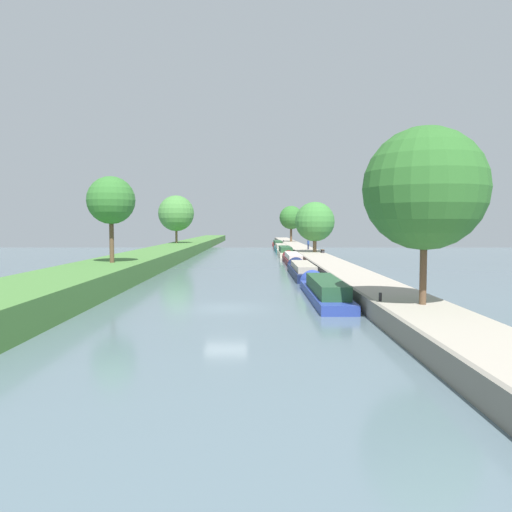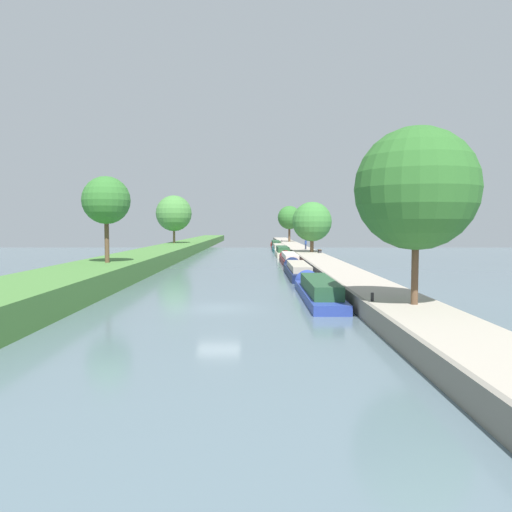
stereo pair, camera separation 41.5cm
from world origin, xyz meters
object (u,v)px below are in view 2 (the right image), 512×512
(narrowboat_red, at_px, (278,245))
(mooring_bollard_near, at_px, (375,297))
(person_walking, at_px, (308,244))
(mooring_bollard_far, at_px, (284,241))
(narrowboat_navy, at_px, (300,270))
(narrowboat_teal, at_px, (280,248))
(narrowboat_cream, at_px, (285,252))
(narrowboat_maroon, at_px, (291,259))
(park_bench, at_px, (322,250))
(narrowboat_blue, at_px, (320,290))

(narrowboat_red, xyz_separation_m, mooring_bollard_near, (1.75, -83.70, 0.54))
(mooring_bollard_near, bearing_deg, person_walking, 87.92)
(narrowboat_red, distance_m, person_walking, 28.58)
(narrowboat_red, height_order, person_walking, person_walking)
(person_walking, xyz_separation_m, mooring_bollard_far, (-2.01, 35.95, -0.65))
(narrowboat_navy, xyz_separation_m, narrowboat_teal, (0.15, 45.91, 0.02))
(narrowboat_cream, relative_size, mooring_bollard_far, 29.07)
(person_walking, distance_m, mooring_bollard_near, 55.44)
(narrowboat_maroon, distance_m, park_bench, 8.26)
(narrowboat_navy, height_order, mooring_bollard_near, mooring_bollard_near)
(narrowboat_blue, relative_size, narrowboat_navy, 0.97)
(narrowboat_teal, height_order, mooring_bollard_near, mooring_bollard_near)
(narrowboat_navy, distance_m, narrowboat_red, 60.79)
(narrowboat_blue, bearing_deg, person_walking, 85.28)
(narrowboat_red, bearing_deg, narrowboat_maroon, -90.04)
(narrowboat_cream, relative_size, person_walking, 7.88)
(narrowboat_red, xyz_separation_m, mooring_bollard_far, (1.75, 7.65, 0.54))
(narrowboat_red, relative_size, park_bench, 11.22)
(person_walking, bearing_deg, narrowboat_red, 97.57)
(narrowboat_teal, bearing_deg, narrowboat_navy, -90.18)
(narrowboat_red, bearing_deg, narrowboat_teal, -90.47)
(narrowboat_navy, distance_m, narrowboat_teal, 45.91)
(narrowboat_blue, distance_m, mooring_bollard_far, 83.71)
(narrowboat_blue, bearing_deg, narrowboat_teal, 89.94)
(narrowboat_cream, height_order, narrowboat_teal, narrowboat_cream)
(narrowboat_navy, relative_size, park_bench, 9.42)
(narrowboat_teal, distance_m, park_bench, 23.81)
(narrowboat_cream, xyz_separation_m, person_walking, (3.87, 0.95, 1.20))
(mooring_bollard_near, relative_size, park_bench, 0.30)
(mooring_bollard_near, bearing_deg, narrowboat_red, 91.20)
(person_walking, distance_m, mooring_bollard_far, 36.01)
(narrowboat_cream, distance_m, mooring_bollard_near, 54.48)
(park_bench, bearing_deg, narrowboat_blue, -97.47)
(park_bench, bearing_deg, mooring_bollard_near, -93.81)
(narrowboat_cream, height_order, narrowboat_red, narrowboat_red)
(narrowboat_maroon, xyz_separation_m, mooring_bollard_near, (1.77, -38.87, 0.62))
(narrowboat_blue, xyz_separation_m, narrowboat_maroon, (0.16, 31.20, -0.02))
(narrowboat_cream, bearing_deg, narrowboat_maroon, -89.71)
(mooring_bollard_near, bearing_deg, narrowboat_navy, 95.02)
(narrowboat_blue, distance_m, mooring_bollard_near, 7.92)
(narrowboat_blue, bearing_deg, mooring_bollard_far, 88.68)
(narrowboat_maroon, bearing_deg, mooring_bollard_near, -87.39)
(narrowboat_cream, xyz_separation_m, narrowboat_red, (0.11, 29.25, 0.01))
(park_bench, bearing_deg, narrowboat_red, 97.14)
(narrowboat_maroon, distance_m, narrowboat_teal, 29.96)
(narrowboat_maroon, bearing_deg, park_bench, 54.21)
(narrowboat_blue, xyz_separation_m, narrowboat_cream, (0.08, 46.78, 0.05))
(narrowboat_maroon, bearing_deg, narrowboat_blue, -90.29)
(narrowboat_teal, xyz_separation_m, mooring_bollard_far, (1.87, 22.52, 0.62))
(narrowboat_maroon, height_order, person_walking, person_walking)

